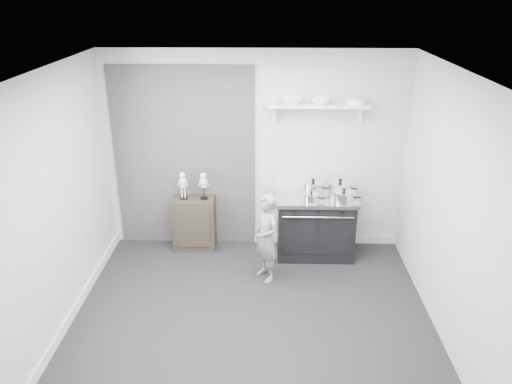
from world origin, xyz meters
TOP-DOWN VIEW (x-y plane):
  - ground at (0.00, 0.00)m, footprint 4.00×4.00m
  - room_shell at (-0.09, 0.15)m, footprint 4.02×3.62m
  - wall_shelf at (0.80, 1.68)m, footprint 1.30×0.26m
  - stove at (0.82, 1.48)m, footprint 1.06×0.66m
  - side_cabinet at (-0.83, 1.61)m, footprint 0.57×0.33m
  - child at (0.16, 0.84)m, footprint 0.45×0.49m
  - pot_back_left at (0.78, 1.58)m, footprint 0.36×0.28m
  - pot_back_right at (1.13, 1.56)m, footprint 0.39×0.30m
  - pot_front_right at (1.14, 1.30)m, footprint 0.35×0.27m
  - pot_front_center at (0.73, 1.29)m, footprint 0.28×0.19m
  - skeleton_full at (-0.96, 1.61)m, footprint 0.12×0.08m
  - skeleton_torso at (-0.68, 1.61)m, footprint 0.12×0.08m
  - bowl_large at (0.46, 1.67)m, footprint 0.29×0.29m
  - bowl_small at (0.83, 1.67)m, footprint 0.24×0.24m
  - plate_stack at (1.27, 1.67)m, footprint 0.25×0.25m

SIDE VIEW (x-z plane):
  - ground at x=0.00m, z-range 0.00..0.00m
  - side_cabinet at x=-0.83m, z-range 0.00..0.74m
  - stove at x=0.82m, z-range 0.00..0.86m
  - child at x=0.16m, z-range 0.00..1.13m
  - pot_front_center at x=0.73m, z-range 0.84..0.99m
  - pot_front_right at x=1.14m, z-range 0.83..1.02m
  - pot_back_left at x=0.78m, z-range 0.83..1.04m
  - pot_back_right at x=1.13m, z-range 0.83..1.05m
  - skeleton_torso at x=-0.68m, z-range 0.74..1.18m
  - skeleton_full at x=-0.96m, z-range 0.74..1.18m
  - room_shell at x=-0.09m, z-range 0.28..2.99m
  - wall_shelf at x=0.80m, z-range 1.89..2.13m
  - plate_stack at x=1.27m, z-range 2.04..2.10m
  - bowl_large at x=0.46m, z-range 2.04..2.11m
  - bowl_small at x=0.83m, z-range 2.04..2.12m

